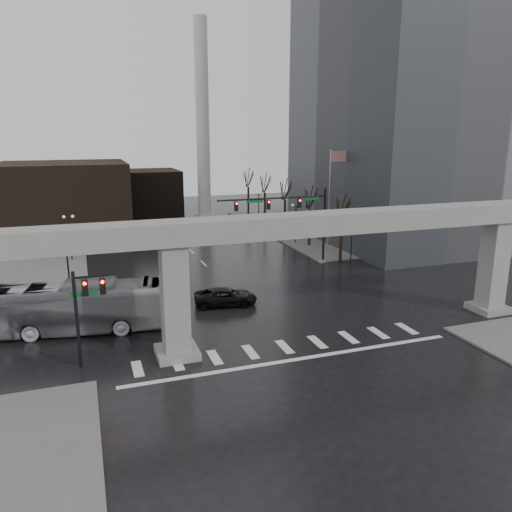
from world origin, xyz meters
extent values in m
plane|color=black|center=(0.00, 0.00, 0.00)|extent=(160.00, 160.00, 0.00)
cube|color=#64615F|center=(26.00, 36.00, 0.07)|extent=(28.00, 36.00, 0.15)
cube|color=gray|center=(0.00, 0.00, 8.00)|extent=(48.00, 2.20, 1.40)
cube|color=gray|center=(-7.00, 0.00, 3.65)|extent=(1.60, 1.60, 7.30)
cube|color=gray|center=(18.00, 0.00, 3.65)|extent=(1.60, 1.60, 7.30)
cube|color=gray|center=(-7.00, 0.00, 0.25)|extent=(2.60, 2.60, 0.50)
cube|color=gray|center=(18.00, 0.00, 0.25)|extent=(2.60, 2.60, 0.50)
cube|color=slate|center=(28.00, 26.00, 21.00)|extent=(22.00, 26.00, 42.00)
cube|color=black|center=(-14.00, 42.00, 5.00)|extent=(16.00, 14.00, 10.00)
cube|color=black|center=(-2.00, 52.00, 4.00)|extent=(10.00, 10.00, 8.00)
cylinder|color=silver|center=(6.00, 46.00, 15.00)|extent=(2.00, 2.00, 30.00)
cylinder|color=gray|center=(6.00, 46.00, 0.60)|extent=(3.60, 3.60, 1.20)
cylinder|color=black|center=(12.80, 18.80, 4.00)|extent=(0.24, 0.24, 8.00)
cylinder|color=black|center=(6.80, 18.80, 7.20)|extent=(12.00, 0.18, 0.18)
cube|color=black|center=(9.80, 18.80, 6.55)|extent=(0.35, 0.30, 1.00)
cube|color=black|center=(6.30, 18.80, 6.55)|extent=(0.35, 0.30, 1.00)
cube|color=black|center=(2.80, 18.80, 6.55)|extent=(0.35, 0.30, 1.00)
sphere|color=#FF0C05|center=(9.80, 18.62, 6.85)|extent=(0.20, 0.20, 0.20)
cube|color=#0B531F|center=(11.30, 18.80, 7.00)|extent=(1.80, 0.05, 0.35)
cube|color=#0B531F|center=(4.80, 18.80, 7.00)|extent=(1.80, 0.05, 0.35)
cylinder|color=black|center=(-12.80, 0.50, 3.00)|extent=(0.20, 0.20, 6.00)
cylinder|color=black|center=(-11.80, 0.50, 5.60)|extent=(2.00, 0.14, 0.14)
cube|color=black|center=(-12.20, 0.50, 4.95)|extent=(0.35, 0.30, 1.00)
cube|color=black|center=(-11.20, 0.50, 4.95)|extent=(0.35, 0.30, 1.00)
cube|color=#0B531F|center=(-12.30, 0.50, 4.60)|extent=(1.60, 0.05, 0.30)
cylinder|color=silver|center=(15.00, 22.00, 6.00)|extent=(0.12, 0.12, 12.00)
cube|color=#B32613|center=(16.00, 22.00, 11.20)|extent=(2.00, 0.03, 1.20)
cylinder|color=black|center=(13.50, 14.00, 2.40)|extent=(0.14, 0.14, 4.80)
cube|color=black|center=(13.50, 14.00, 4.75)|extent=(0.90, 0.06, 0.06)
sphere|color=silver|center=(13.05, 14.00, 4.95)|extent=(0.32, 0.32, 0.32)
sphere|color=silver|center=(13.95, 14.00, 4.95)|extent=(0.32, 0.32, 0.32)
cylinder|color=black|center=(13.50, 28.00, 2.40)|extent=(0.14, 0.14, 4.80)
cube|color=black|center=(13.50, 28.00, 4.75)|extent=(0.90, 0.06, 0.06)
sphere|color=silver|center=(13.05, 28.00, 4.95)|extent=(0.32, 0.32, 0.32)
sphere|color=silver|center=(13.95, 28.00, 4.95)|extent=(0.32, 0.32, 0.32)
cylinder|color=black|center=(13.50, 42.00, 2.40)|extent=(0.14, 0.14, 4.80)
cube|color=black|center=(13.50, 42.00, 4.75)|extent=(0.90, 0.06, 0.06)
sphere|color=silver|center=(13.05, 42.00, 4.95)|extent=(0.32, 0.32, 0.32)
sphere|color=silver|center=(13.95, 42.00, 4.95)|extent=(0.32, 0.32, 0.32)
cylinder|color=black|center=(-13.50, 14.00, 2.40)|extent=(0.14, 0.14, 4.80)
cube|color=black|center=(-13.50, 14.00, 4.75)|extent=(0.90, 0.06, 0.06)
sphere|color=silver|center=(-13.95, 14.00, 4.95)|extent=(0.32, 0.32, 0.32)
sphere|color=silver|center=(-13.05, 14.00, 4.95)|extent=(0.32, 0.32, 0.32)
cylinder|color=black|center=(-13.50, 28.00, 2.40)|extent=(0.14, 0.14, 4.80)
cube|color=black|center=(-13.50, 28.00, 4.75)|extent=(0.90, 0.06, 0.06)
sphere|color=silver|center=(-13.95, 28.00, 4.95)|extent=(0.32, 0.32, 0.32)
sphere|color=silver|center=(-13.05, 28.00, 4.95)|extent=(0.32, 0.32, 0.32)
cylinder|color=black|center=(-13.50, 42.00, 2.40)|extent=(0.14, 0.14, 4.80)
cube|color=black|center=(-13.50, 42.00, 4.75)|extent=(0.90, 0.06, 0.06)
sphere|color=silver|center=(-13.95, 42.00, 4.95)|extent=(0.32, 0.32, 0.32)
sphere|color=silver|center=(-13.05, 42.00, 4.95)|extent=(0.32, 0.32, 0.32)
cylinder|color=black|center=(14.50, 18.00, 2.27)|extent=(0.34, 0.34, 4.55)
cylinder|color=black|center=(14.50, 18.00, 6.01)|extent=(0.12, 1.52, 2.98)
cylinder|color=black|center=(15.00, 18.25, 5.78)|extent=(0.83, 1.14, 2.51)
cylinder|color=black|center=(14.50, 26.00, 2.33)|extent=(0.34, 0.34, 4.66)
cylinder|color=black|center=(14.50, 26.00, 6.15)|extent=(0.12, 1.55, 3.05)
cylinder|color=black|center=(15.00, 26.25, 5.91)|extent=(0.85, 1.16, 2.57)
cylinder|color=black|center=(14.50, 34.00, 2.38)|extent=(0.34, 0.34, 4.76)
cylinder|color=black|center=(14.50, 34.00, 6.29)|extent=(0.12, 1.59, 3.11)
cylinder|color=black|center=(15.00, 34.25, 6.05)|extent=(0.86, 1.18, 2.62)
cylinder|color=black|center=(14.50, 42.00, 2.43)|extent=(0.34, 0.34, 4.87)
cylinder|color=black|center=(14.50, 42.00, 6.43)|extent=(0.12, 1.62, 3.18)
cylinder|color=black|center=(15.00, 42.25, 6.18)|extent=(0.88, 1.20, 2.68)
cylinder|color=black|center=(14.50, 50.00, 2.48)|extent=(0.34, 0.34, 4.97)
cylinder|color=black|center=(14.50, 50.00, 6.57)|extent=(0.12, 1.65, 3.25)
cylinder|color=black|center=(15.00, 50.25, 6.31)|extent=(0.89, 1.23, 2.74)
imported|color=black|center=(-1.42, 8.25, 0.71)|extent=(5.47, 3.23, 1.43)
imported|color=#949498|center=(-13.25, 6.42, 1.83)|extent=(13.47, 5.27, 3.66)
camera|label=1|loc=(-11.96, -29.33, 13.86)|focal=35.00mm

